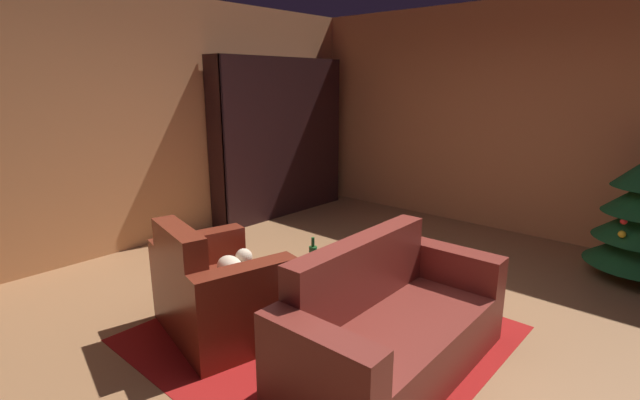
{
  "coord_description": "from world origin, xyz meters",
  "views": [
    {
      "loc": [
        1.93,
        -2.5,
        1.85
      ],
      "look_at": [
        -0.43,
        0.14,
        0.94
      ],
      "focal_mm": 25.91,
      "sensor_mm": 36.0,
      "label": 1
    }
  ],
  "objects_px": {
    "coffee_table": "(338,282)",
    "bottle_on_table": "(313,259)",
    "couch_red": "(390,329)",
    "bookshelf_unit": "(287,140)",
    "book_stack_on_table": "(342,269)",
    "armchair_red": "(217,293)"
  },
  "relations": [
    {
      "from": "couch_red",
      "to": "book_stack_on_table",
      "type": "distance_m",
      "value": 0.57
    },
    {
      "from": "couch_red",
      "to": "bottle_on_table",
      "type": "distance_m",
      "value": 0.78
    },
    {
      "from": "bookshelf_unit",
      "to": "bottle_on_table",
      "type": "xyz_separation_m",
      "value": [
        2.52,
        -2.2,
        -0.47
      ]
    },
    {
      "from": "book_stack_on_table",
      "to": "armchair_red",
      "type": "bearing_deg",
      "value": -142.63
    },
    {
      "from": "coffee_table",
      "to": "bottle_on_table",
      "type": "bearing_deg",
      "value": -160.07
    },
    {
      "from": "bookshelf_unit",
      "to": "couch_red",
      "type": "height_order",
      "value": "bookshelf_unit"
    },
    {
      "from": "couch_red",
      "to": "coffee_table",
      "type": "height_order",
      "value": "couch_red"
    },
    {
      "from": "bookshelf_unit",
      "to": "coffee_table",
      "type": "bearing_deg",
      "value": -38.23
    },
    {
      "from": "bookshelf_unit",
      "to": "book_stack_on_table",
      "type": "distance_m",
      "value": 3.52
    },
    {
      "from": "bookshelf_unit",
      "to": "armchair_red",
      "type": "distance_m",
      "value": 3.45
    },
    {
      "from": "bookshelf_unit",
      "to": "couch_red",
      "type": "xyz_separation_m",
      "value": [
        3.25,
        -2.25,
        -0.74
      ]
    },
    {
      "from": "armchair_red",
      "to": "coffee_table",
      "type": "relative_size",
      "value": 1.57
    },
    {
      "from": "armchair_red",
      "to": "bottle_on_table",
      "type": "distance_m",
      "value": 0.76
    },
    {
      "from": "armchair_red",
      "to": "coffee_table",
      "type": "height_order",
      "value": "armchair_red"
    },
    {
      "from": "bottle_on_table",
      "to": "coffee_table",
      "type": "bearing_deg",
      "value": 19.93
    },
    {
      "from": "bookshelf_unit",
      "to": "coffee_table",
      "type": "height_order",
      "value": "bookshelf_unit"
    },
    {
      "from": "bookshelf_unit",
      "to": "coffee_table",
      "type": "relative_size",
      "value": 2.98
    },
    {
      "from": "coffee_table",
      "to": "couch_red",
      "type": "bearing_deg",
      "value": -12.92
    },
    {
      "from": "book_stack_on_table",
      "to": "bottle_on_table",
      "type": "height_order",
      "value": "bottle_on_table"
    },
    {
      "from": "bottle_on_table",
      "to": "couch_red",
      "type": "bearing_deg",
      "value": -4.36
    },
    {
      "from": "bookshelf_unit",
      "to": "bottle_on_table",
      "type": "distance_m",
      "value": 3.37
    },
    {
      "from": "coffee_table",
      "to": "book_stack_on_table",
      "type": "relative_size",
      "value": 3.36
    }
  ]
}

